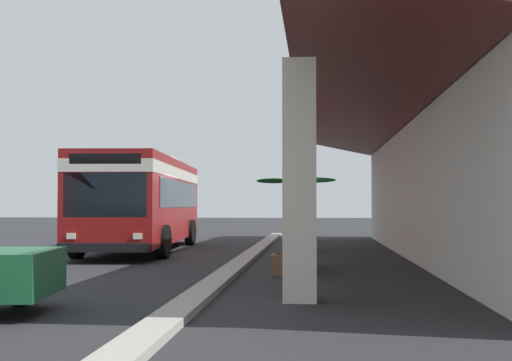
# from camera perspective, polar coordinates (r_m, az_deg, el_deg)

# --- Properties ---
(ground) EXTENTS (120.00, 120.00, 0.00)m
(ground) POSITION_cam_1_polar(r_m,az_deg,el_deg) (21.61, 13.36, -6.19)
(ground) COLOR #262628
(curb_strip) EXTENTS (29.50, 0.50, 0.12)m
(curb_strip) POSITION_cam_1_polar(r_m,az_deg,el_deg) (20.66, -0.52, -6.27)
(curb_strip) COLOR #9E998E
(curb_strip) RESTS_ON ground
(transit_bus) EXTENTS (11.35, 3.29, 3.34)m
(transit_bus) POSITION_cam_1_polar(r_m,az_deg,el_deg) (24.12, -9.35, -1.37)
(transit_bus) COLOR maroon
(transit_bus) RESTS_ON ground
(potted_palm) EXTENTS (1.44, 1.84, 2.32)m
(potted_palm) POSITION_cam_1_polar(r_m,az_deg,el_deg) (15.70, 2.91, -5.73)
(potted_palm) COLOR brown
(potted_palm) RESTS_ON ground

